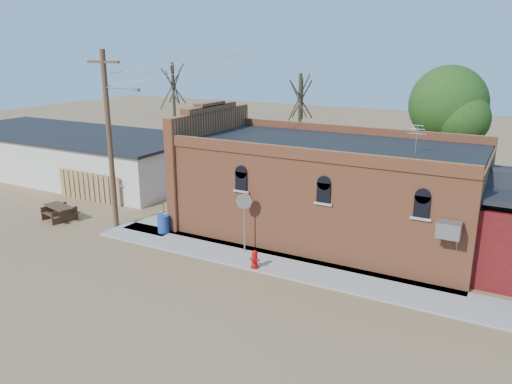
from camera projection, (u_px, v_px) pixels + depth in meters
The scene contains 14 objects.
ground at pixel (239, 266), 21.52m from camera, with size 120.00×120.00×0.00m, color olive.
sidewalk_south at pixel (279, 264), 21.57m from camera, with size 19.00×2.20×0.08m, color #9E9991.
sidewalk_west at pixel (199, 206), 29.46m from camera, with size 2.60×10.00×0.08m, color #9E9991.
brick_bar at pixel (323, 188), 24.74m from camera, with size 16.40×7.97×6.30m.
storage_building at pixel (71, 154), 36.55m from camera, with size 20.40×8.40×3.17m.
wood_fence at pixel (89, 187), 30.35m from camera, with size 5.20×0.10×1.80m, color #936342, non-canonical shape.
utility_pole at pixel (110, 137), 24.94m from camera, with size 3.12×0.26×9.00m.
tree_bare_near at pixel (300, 98), 32.20m from camera, with size 2.80×2.80×7.65m.
tree_bare_far at pixel (173, 85), 37.99m from camera, with size 2.80×2.80×8.16m.
tree_leafy at pixel (448, 104), 28.49m from camera, with size 4.40×4.40×8.15m.
fire_hydrant at pixel (255, 259), 21.02m from camera, with size 0.46×0.45×0.80m.
stop_sign at pixel (244, 207), 22.27m from camera, with size 0.71×0.37×2.78m.
trash_barrel at pixel (163, 224), 25.07m from camera, with size 0.57×0.57×0.88m, color navy.
picnic_table at pixel (59, 211), 27.15m from camera, with size 2.18×1.84×0.79m.
Camera 1 is at (10.11, -17.02, 9.05)m, focal length 35.00 mm.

